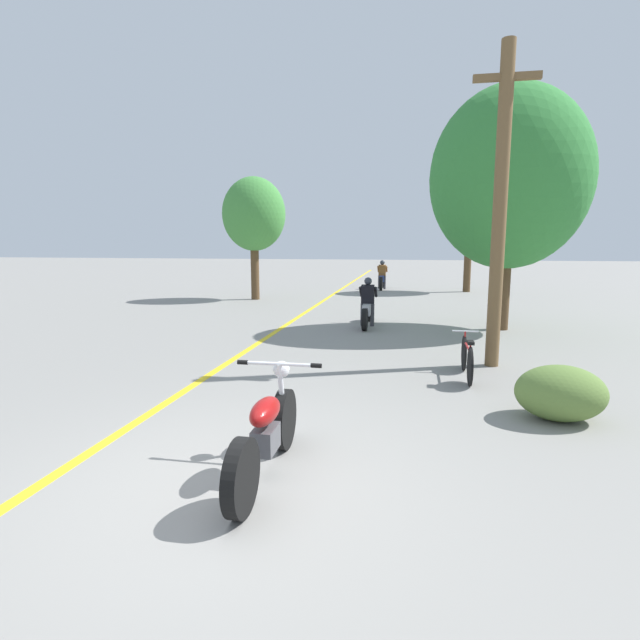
# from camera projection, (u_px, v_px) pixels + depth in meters

# --- Properties ---
(ground_plane) EXTENTS (120.00, 120.00, 0.00)m
(ground_plane) POSITION_uv_depth(u_px,v_px,m) (226.00, 485.00, 4.61)
(ground_plane) COLOR gray
(lane_stripe_center) EXTENTS (0.14, 48.00, 0.01)m
(lane_stripe_center) POSITION_uv_depth(u_px,v_px,m) (311.00, 309.00, 16.80)
(lane_stripe_center) COLOR yellow
(lane_stripe_center) RESTS_ON ground
(utility_pole) EXTENTS (1.10, 0.24, 5.55)m
(utility_pole) POSITION_uv_depth(u_px,v_px,m) (500.00, 205.00, 8.64)
(utility_pole) COLOR brown
(utility_pole) RESTS_ON ground
(roadside_tree_right_near) EXTENTS (3.87, 3.49, 6.01)m
(roadside_tree_right_near) POSITION_uv_depth(u_px,v_px,m) (510.00, 178.00, 12.25)
(roadside_tree_right_near) COLOR #513A23
(roadside_tree_right_near) RESTS_ON ground
(roadside_tree_right_far) EXTENTS (2.89, 2.60, 5.91)m
(roadside_tree_right_far) POSITION_uv_depth(u_px,v_px,m) (471.00, 196.00, 21.88)
(roadside_tree_right_far) COLOR #513A23
(roadside_tree_right_far) RESTS_ON ground
(roadside_tree_left) EXTENTS (2.43, 2.19, 4.69)m
(roadside_tree_left) POSITION_uv_depth(u_px,v_px,m) (254.00, 215.00, 19.06)
(roadside_tree_left) COLOR #513A23
(roadside_tree_left) RESTS_ON ground
(roadside_bush) EXTENTS (1.10, 0.88, 0.70)m
(roadside_bush) POSITION_uv_depth(u_px,v_px,m) (560.00, 393.00, 6.26)
(roadside_bush) COLOR #5B7A38
(roadside_bush) RESTS_ON ground
(motorcycle_foreground) EXTENTS (0.89, 2.04, 1.01)m
(motorcycle_foreground) POSITION_uv_depth(u_px,v_px,m) (267.00, 433.00, 4.75)
(motorcycle_foreground) COLOR black
(motorcycle_foreground) RESTS_ON ground
(motorcycle_rider_lead) EXTENTS (0.50, 2.11, 1.30)m
(motorcycle_rider_lead) POSITION_uv_depth(u_px,v_px,m) (368.00, 308.00, 13.33)
(motorcycle_rider_lead) COLOR black
(motorcycle_rider_lead) RESTS_ON ground
(motorcycle_rider_far) EXTENTS (0.50, 2.10, 1.37)m
(motorcycle_rider_far) POSITION_uv_depth(u_px,v_px,m) (382.00, 278.00, 23.82)
(motorcycle_rider_far) COLOR black
(motorcycle_rider_far) RESTS_ON ground
(bicycle_parked) EXTENTS (0.44, 1.59, 0.72)m
(bicycle_parked) POSITION_uv_depth(u_px,v_px,m) (467.00, 358.00, 8.22)
(bicycle_parked) COLOR black
(bicycle_parked) RESTS_ON ground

